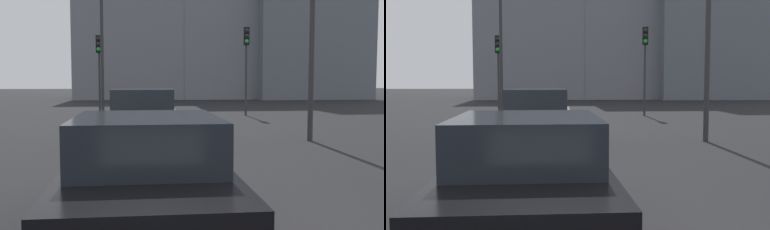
% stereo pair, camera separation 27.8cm
% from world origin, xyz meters
% --- Properties ---
extents(car_beige_right_lead, '(4.82, 2.22, 1.61)m').
position_xyz_m(car_beige_right_lead, '(7.86, 1.67, 0.77)').
color(car_beige_right_lead, tan).
rests_on(car_beige_right_lead, ground_plane).
extents(car_black_right_second, '(4.59, 2.12, 1.46)m').
position_xyz_m(car_black_right_second, '(0.27, 1.71, 0.71)').
color(car_black_right_second, black).
rests_on(car_black_right_second, ground_plane).
extents(traffic_light_near_left, '(0.32, 0.30, 4.11)m').
position_xyz_m(traffic_light_near_left, '(19.08, 3.82, 2.95)').
color(traffic_light_near_left, '#2D2D30').
rests_on(traffic_light_near_left, ground_plane).
extents(traffic_light_near_right, '(0.32, 0.30, 4.48)m').
position_xyz_m(traffic_light_near_right, '(17.89, -3.64, 3.21)').
color(traffic_light_near_right, '#2D2D30').
rests_on(traffic_light_near_right, ground_plane).
extents(street_lamp_kerbside, '(0.56, 0.36, 6.96)m').
position_xyz_m(street_lamp_kerbside, '(8.23, -3.39, 4.12)').
color(street_lamp_kerbside, '#2D2D30').
rests_on(street_lamp_kerbside, ground_plane).
extents(street_lamp_far, '(0.56, 0.36, 8.90)m').
position_xyz_m(street_lamp_far, '(18.37, 3.60, 5.13)').
color(street_lamp_far, '#2D2D30').
rests_on(street_lamp_far, ground_plane).
extents(building_facade_left, '(11.91, 10.33, 17.27)m').
position_xyz_m(building_facade_left, '(39.81, -14.00, 8.63)').
color(building_facade_left, slate).
rests_on(building_facade_left, ground_plane).
extents(building_facade_center, '(11.48, 7.59, 15.50)m').
position_xyz_m(building_facade_center, '(41.09, -6.00, 7.75)').
color(building_facade_center, slate).
rests_on(building_facade_center, ground_plane).
extents(building_facade_right, '(8.81, 11.00, 9.88)m').
position_xyz_m(building_facade_right, '(39.82, 2.00, 4.94)').
color(building_facade_right, slate).
rests_on(building_facade_right, ground_plane).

